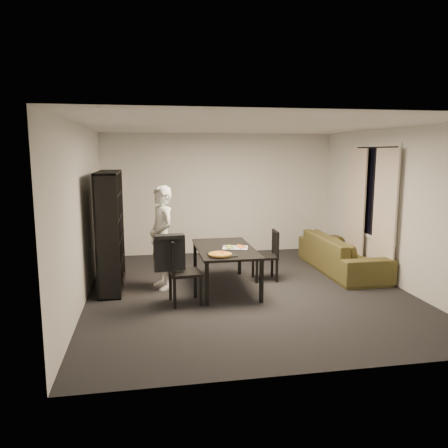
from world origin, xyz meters
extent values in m
cube|color=black|center=(0.00, 0.00, 0.00)|extent=(5.00, 5.50, 0.01)
cube|color=white|center=(0.00, 0.00, 2.60)|extent=(5.00, 5.50, 0.01)
cube|color=silver|center=(0.00, 2.75, 1.30)|extent=(5.00, 0.01, 2.60)
cube|color=silver|center=(0.00, -2.75, 1.30)|extent=(5.00, 0.01, 2.60)
cube|color=silver|center=(-2.50, 0.00, 1.30)|extent=(0.01, 5.50, 2.60)
cube|color=silver|center=(2.50, 0.00, 1.30)|extent=(0.01, 5.50, 2.60)
cube|color=black|center=(2.48, 0.60, 1.50)|extent=(0.02, 1.40, 1.60)
cube|color=white|center=(2.48, 0.60, 1.50)|extent=(0.03, 1.52, 1.72)
cube|color=beige|center=(2.40, 0.08, 1.15)|extent=(0.03, 0.70, 2.25)
cube|color=beige|center=(2.40, 1.12, 1.15)|extent=(0.03, 0.70, 2.25)
cube|color=black|center=(-2.16, 0.60, 0.95)|extent=(0.35, 1.50, 1.90)
cube|color=black|center=(-0.33, 0.16, 0.66)|extent=(0.90, 1.63, 0.04)
cube|color=black|center=(-0.74, -0.61, 0.32)|extent=(0.05, 0.05, 0.64)
cube|color=black|center=(0.08, -0.61, 0.32)|extent=(0.05, 0.05, 0.64)
cube|color=black|center=(-0.74, 0.93, 0.32)|extent=(0.05, 0.05, 0.64)
cube|color=black|center=(0.08, 0.93, 0.32)|extent=(0.05, 0.05, 0.64)
cube|color=black|center=(-1.03, -0.44, 0.46)|extent=(0.49, 0.49, 0.04)
cube|color=black|center=(-1.24, -0.46, 0.72)|extent=(0.09, 0.45, 0.48)
cube|color=black|center=(-1.24, -0.46, 0.94)|extent=(0.08, 0.43, 0.05)
cube|color=black|center=(-0.82, -0.61, 0.22)|extent=(0.04, 0.04, 0.44)
cube|color=black|center=(-0.86, -0.23, 0.22)|extent=(0.04, 0.04, 0.44)
cube|color=black|center=(-1.20, -0.65, 0.22)|extent=(0.04, 0.04, 0.44)
cube|color=black|center=(-1.25, -0.27, 0.22)|extent=(0.04, 0.04, 0.44)
cube|color=black|center=(0.43, 0.50, 0.41)|extent=(0.42, 0.42, 0.04)
cube|color=black|center=(0.62, 0.49, 0.65)|extent=(0.06, 0.41, 0.43)
cube|color=black|center=(0.62, 0.49, 0.85)|extent=(0.05, 0.39, 0.05)
cube|color=black|center=(0.27, 0.69, 0.20)|extent=(0.04, 0.04, 0.39)
cube|color=black|center=(0.25, 0.34, 0.20)|extent=(0.04, 0.04, 0.39)
cube|color=black|center=(0.62, 0.67, 0.20)|extent=(0.04, 0.04, 0.39)
cube|color=black|center=(0.60, 0.32, 0.20)|extent=(0.04, 0.04, 0.39)
cube|color=black|center=(-1.26, -0.46, 0.75)|extent=(0.45, 0.13, 0.48)
cube|color=black|center=(-1.26, -0.46, 1.01)|extent=(0.44, 0.23, 0.05)
imported|color=white|center=(-1.34, 0.35, 0.84)|extent=(0.59, 0.71, 1.68)
cube|color=black|center=(-0.47, -0.34, 0.68)|extent=(0.42, 0.34, 0.01)
cylinder|color=olive|center=(-0.51, -0.39, 0.70)|extent=(0.35, 0.35, 0.02)
cylinder|color=gold|center=(-0.51, -0.39, 0.72)|extent=(0.31, 0.31, 0.01)
cube|color=silver|center=(-0.17, 0.11, 0.68)|extent=(0.46, 0.39, 0.01)
imported|color=#403B19|center=(2.01, 0.81, 0.33)|extent=(0.89, 2.27, 0.66)
camera|label=1|loc=(-1.56, -6.63, 2.21)|focal=35.00mm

